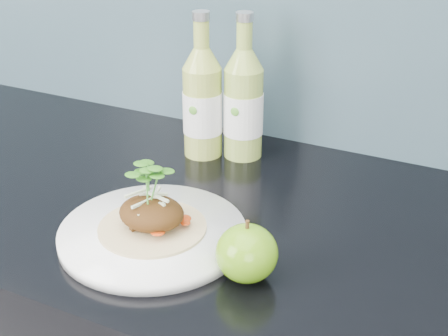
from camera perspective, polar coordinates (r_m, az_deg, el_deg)
The scene contains 5 objects.
dinner_plate at distance 0.87m, azimuth -6.53°, elevation -5.97°, with size 0.28×0.28×0.02m.
pork_taco at distance 0.85m, azimuth -6.65°, elevation -3.91°, with size 0.15×0.15×0.10m.
green_apple at distance 0.77m, azimuth 2.10°, elevation -7.79°, with size 0.10×0.10×0.08m.
cider_bottle_left at distance 1.08m, azimuth -1.98°, elevation 5.98°, with size 0.08×0.08×0.25m.
cider_bottle_right at distance 1.07m, azimuth 1.79°, elevation 5.87°, with size 0.09×0.09×0.25m.
Camera 1 is at (0.41, 0.97, 1.37)m, focal length 50.00 mm.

